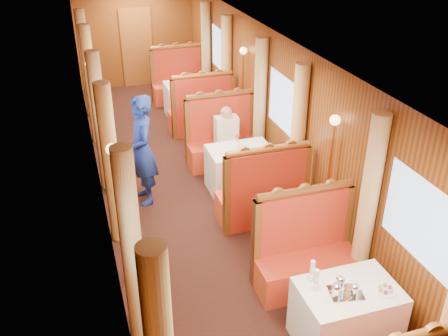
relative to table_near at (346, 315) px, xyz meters
name	(u,v)px	position (x,y,z in m)	size (l,w,h in m)	color
floor	(197,195)	(-0.75, 3.50, -0.38)	(3.00, 12.00, 0.01)	black
ceiling	(193,46)	(-0.75, 3.50, 2.12)	(3.00, 12.00, 0.01)	silver
wall_far	(136,38)	(-0.75, 9.50, 0.88)	(3.00, 2.50, 0.01)	brown
wall_left	(96,139)	(-2.25, 3.50, 0.88)	(12.00, 2.50, 0.01)	brown
wall_right	(284,116)	(0.75, 3.50, 0.88)	(12.00, 2.50, 0.01)	brown
doorway_far	(137,48)	(-0.75, 9.47, 0.62)	(0.80, 0.04, 2.00)	brown
table_near	(346,315)	(0.00, 0.00, 0.00)	(1.05, 0.72, 0.75)	white
banquette_near_aft	(305,256)	(0.00, 1.01, 0.05)	(1.30, 0.55, 1.34)	#A61215
table_mid	(240,169)	(0.00, 3.50, 0.00)	(1.05, 0.72, 0.75)	white
banquette_mid_fwd	(262,197)	(0.00, 2.49, 0.05)	(1.30, 0.55, 1.34)	#A61215
banquette_mid_aft	(222,142)	(0.00, 4.51, 0.05)	(1.30, 0.55, 1.34)	#A61215
table_far	(189,99)	(0.00, 7.00, 0.00)	(1.05, 0.72, 0.75)	white
banquette_far_fwd	(201,113)	(0.00, 5.99, 0.05)	(1.30, 0.55, 1.34)	#A61215
banquette_far_aft	(179,84)	(0.00, 8.01, 0.05)	(1.30, 0.55, 1.34)	#A61215
tea_tray	(346,293)	(-0.08, -0.05, 0.38)	(0.34, 0.26, 0.01)	silver
teapot_left	(336,292)	(-0.20, -0.06, 0.44)	(0.16, 0.12, 0.13)	silver
teapot_right	(354,292)	(-0.02, -0.10, 0.43)	(0.14, 0.11, 0.12)	silver
teapot_back	(340,285)	(-0.11, 0.03, 0.44)	(0.16, 0.12, 0.13)	silver
fruit_plate	(385,290)	(0.33, -0.14, 0.39)	(0.24, 0.24, 0.05)	white
cup_inboard	(316,282)	(-0.36, 0.10, 0.48)	(0.08, 0.08, 0.26)	white
cup_outboard	(312,273)	(-0.33, 0.24, 0.48)	(0.08, 0.08, 0.26)	white
rose_vase_mid	(238,139)	(-0.03, 3.54, 0.55)	(0.06, 0.06, 0.36)	silver
rose_vase_far	(190,76)	(0.04, 6.98, 0.55)	(0.06, 0.06, 0.36)	silver
window_left_near	(130,280)	(-2.24, 0.00, 1.07)	(1.20, 0.90, 0.01)	#8DADD7
curtain_left_near_b	(132,250)	(-2.13, 0.78, 0.80)	(0.22, 0.22, 2.35)	tan
window_right_near	(422,221)	(0.74, 0.00, 1.07)	(1.20, 0.90, 0.01)	#8DADD7
curtain_right_near_b	(368,207)	(0.63, 0.78, 0.80)	(0.22, 0.22, 2.35)	tan
window_left_mid	(96,126)	(-2.24, 3.50, 1.07)	(1.20, 0.90, 0.01)	#8DADD7
curtain_left_mid_a	(111,166)	(-2.13, 2.72, 0.80)	(0.22, 0.22, 2.35)	tan
curtain_left_mid_b	(100,123)	(-2.13, 4.28, 0.80)	(0.22, 0.22, 2.35)	tan
window_right_mid	(284,104)	(0.74, 3.50, 1.07)	(1.20, 0.90, 0.01)	#8DADD7
curtain_right_mid_a	(297,140)	(0.63, 2.72, 0.80)	(0.22, 0.22, 2.35)	tan
curtain_right_mid_b	(260,104)	(0.63, 4.28, 0.80)	(0.22, 0.22, 2.35)	tan
window_left_far	(81,61)	(-2.24, 7.00, 1.07)	(1.20, 0.90, 0.01)	#8DADD7
curtain_left_far_a	(91,85)	(-2.13, 6.22, 0.80)	(0.22, 0.22, 2.35)	tan
curtain_left_far_b	(86,64)	(-2.13, 7.78, 0.80)	(0.22, 0.22, 2.35)	tan
window_right_far	(220,50)	(0.74, 7.00, 1.07)	(1.20, 0.90, 0.01)	#8DADD7
curtain_right_far_a	(226,73)	(0.63, 6.22, 0.80)	(0.22, 0.22, 2.35)	tan
curtain_right_far_b	(206,53)	(0.63, 7.78, 0.80)	(0.22, 0.22, 2.35)	tan
sconce_left_fore	(117,187)	(-2.15, 1.75, 1.01)	(0.14, 0.14, 1.95)	#BF8C3F
sconce_right_fore	(331,155)	(0.65, 1.75, 1.01)	(0.14, 0.14, 1.95)	#BF8C3F
sconce_left_aft	(93,91)	(-2.15, 5.25, 1.01)	(0.14, 0.14, 1.95)	#BF8C3F
sconce_right_aft	(243,76)	(0.65, 5.25, 1.01)	(0.14, 0.14, 1.95)	#BF8C3F
steward	(142,151)	(-1.58, 3.63, 0.52)	(0.65, 0.43, 1.79)	navy
passenger	(227,132)	(0.00, 4.22, 0.37)	(0.40, 0.44, 0.76)	beige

